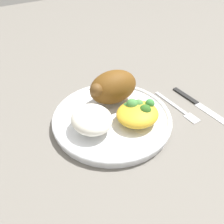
# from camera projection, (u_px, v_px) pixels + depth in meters

# --- Properties ---
(ground_plane) EXTENTS (2.00, 2.00, 0.00)m
(ground_plane) POSITION_uv_depth(u_px,v_px,m) (112.00, 123.00, 0.59)
(ground_plane) COLOR slate
(plate) EXTENTS (0.27, 0.27, 0.02)m
(plate) POSITION_uv_depth(u_px,v_px,m) (112.00, 119.00, 0.58)
(plate) COLOR silver
(plate) RESTS_ON ground_plane
(roasted_chicken) EXTENTS (0.12, 0.08, 0.08)m
(roasted_chicken) POSITION_uv_depth(u_px,v_px,m) (113.00, 87.00, 0.59)
(roasted_chicken) COLOR brown
(roasted_chicken) RESTS_ON plate
(rice_pile) EXTENTS (0.08, 0.09, 0.04)m
(rice_pile) POSITION_uv_depth(u_px,v_px,m) (92.00, 119.00, 0.53)
(rice_pile) COLOR silver
(rice_pile) RESTS_ON plate
(mac_cheese_with_broccoli) EXTENTS (0.09, 0.09, 0.04)m
(mac_cheese_with_broccoli) POSITION_uv_depth(u_px,v_px,m) (137.00, 112.00, 0.55)
(mac_cheese_with_broccoli) COLOR gold
(mac_cheese_with_broccoli) RESTS_ON plate
(fork) EXTENTS (0.02, 0.14, 0.01)m
(fork) POSITION_uv_depth(u_px,v_px,m) (178.00, 108.00, 0.62)
(fork) COLOR silver
(fork) RESTS_ON ground_plane
(knife) EXTENTS (0.03, 0.19, 0.01)m
(knife) POSITION_uv_depth(u_px,v_px,m) (197.00, 103.00, 0.64)
(knife) COLOR black
(knife) RESTS_ON ground_plane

